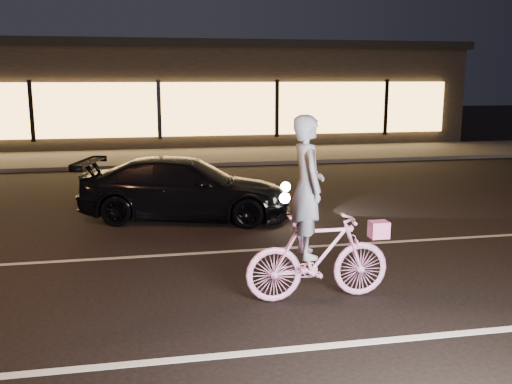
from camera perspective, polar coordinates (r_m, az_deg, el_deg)
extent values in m
plane|color=black|center=(7.41, -5.89, -10.81)|extent=(90.00, 90.00, 0.00)
cube|color=silver|center=(6.05, -4.51, -16.10)|extent=(60.00, 0.12, 0.01)
cube|color=gray|center=(9.29, -7.05, -6.16)|extent=(60.00, 0.10, 0.01)
cube|color=#383533|center=(20.03, -9.37, 3.43)|extent=(30.00, 4.00, 0.12)
cube|color=black|center=(25.86, -9.97, 9.50)|extent=(25.00, 8.00, 4.00)
cube|color=black|center=(25.87, -10.13, 14.04)|extent=(25.40, 8.40, 0.30)
cube|color=#FFB759|center=(21.78, -9.68, 8.12)|extent=(23.00, 0.15, 2.00)
cube|color=black|center=(22.04, -21.54, 7.53)|extent=(0.15, 0.08, 2.20)
cube|color=black|center=(21.70, -9.67, 8.11)|extent=(0.15, 0.08, 2.20)
cube|color=black|center=(22.28, 2.10, 8.35)|extent=(0.15, 0.08, 2.20)
cube|color=black|center=(23.71, 12.86, 8.26)|extent=(0.15, 0.08, 2.20)
imported|color=#FF3FAE|center=(7.30, 6.23, -6.47)|extent=(1.87, 0.53, 1.13)
imported|color=silver|center=(7.03, 5.14, 0.52)|extent=(0.42, 0.64, 1.77)
cube|color=#FD4CA5|center=(7.49, 12.18, -3.69)|extent=(0.24, 0.19, 0.21)
imported|color=black|center=(11.49, -7.07, 0.36)|extent=(4.49, 2.72, 1.22)
sphere|color=#FFF2BF|center=(11.85, 2.98, 0.52)|extent=(0.20, 0.20, 0.20)
sphere|color=#FFF2BF|center=(10.75, 2.90, -0.61)|extent=(0.20, 0.20, 0.20)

